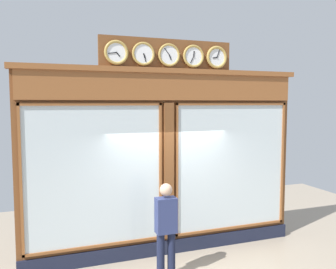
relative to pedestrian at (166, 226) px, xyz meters
name	(u,v)px	position (x,y,z in m)	size (l,w,h in m)	color
shop_facade	(166,160)	(-0.38, -1.07, 0.99)	(5.84, 0.42, 4.32)	brown
pedestrian	(166,226)	(0.00, 0.00, 0.00)	(0.36, 0.22, 1.69)	#191E38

